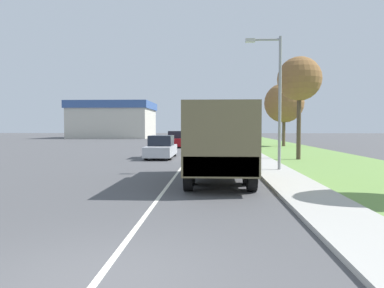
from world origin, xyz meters
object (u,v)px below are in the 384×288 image
at_px(military_truck, 219,139).
at_px(car_nearest_ahead, 161,148).
at_px(car_second_ahead, 176,140).
at_px(lamp_post, 275,89).

xyz_separation_m(military_truck, car_nearest_ahead, (-3.72, 11.00, -0.96)).
bearing_deg(military_truck, car_second_ahead, 99.18).
height_order(military_truck, lamp_post, lamp_post).
bearing_deg(lamp_post, car_nearest_ahead, 129.85).
xyz_separation_m(car_nearest_ahead, lamp_post, (6.39, -7.66, 3.17)).
distance_m(military_truck, lamp_post, 4.82).
xyz_separation_m(military_truck, car_second_ahead, (-4.01, 24.80, -0.89)).
distance_m(car_nearest_ahead, car_second_ahead, 13.81).
relative_size(military_truck, car_second_ahead, 1.54).
bearing_deg(car_nearest_ahead, military_truck, -71.31).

